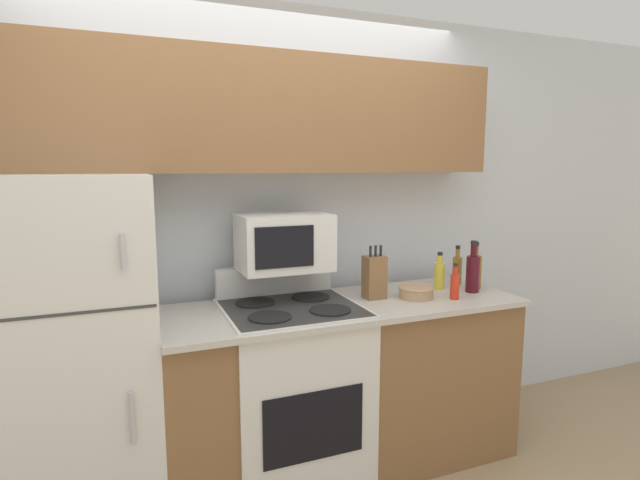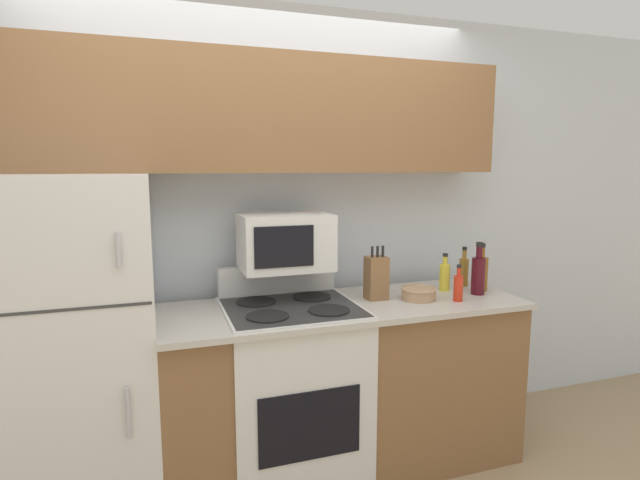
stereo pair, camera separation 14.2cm
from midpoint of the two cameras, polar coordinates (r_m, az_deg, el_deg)
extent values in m
cube|color=silver|center=(2.90, -5.12, 0.85)|extent=(8.00, 0.05, 2.55)
cube|color=brown|center=(2.86, 4.25, -16.51)|extent=(1.92, 0.62, 0.90)
cube|color=#BCB7AD|center=(2.68, 4.52, -7.57)|extent=(1.92, 0.66, 0.03)
cube|color=silver|center=(2.58, -24.52, -11.50)|extent=(0.69, 0.69, 1.62)
cube|color=#383838|center=(2.17, -25.87, -7.23)|extent=(0.67, 0.01, 0.01)
cylinder|color=#B7B7BC|center=(2.08, -20.27, -1.10)|extent=(0.02, 0.02, 0.14)
cylinder|color=#B7B7BC|center=(2.29, -19.36, -18.17)|extent=(0.02, 0.02, 0.22)
cube|color=brown|center=(2.72, -4.40, 14.10)|extent=(2.62, 0.30, 0.61)
cube|color=silver|center=(2.74, -1.66, -17.14)|extent=(0.69, 0.62, 0.94)
cube|color=black|center=(2.49, 0.62, -20.51)|extent=(0.50, 0.01, 0.34)
cube|color=#2D2D2D|center=(2.58, -1.70, -7.75)|extent=(0.66, 0.60, 0.01)
cube|color=silver|center=(2.83, -3.48, -4.48)|extent=(0.66, 0.06, 0.16)
cylinder|color=black|center=(2.41, -4.31, -8.69)|extent=(0.21, 0.21, 0.01)
cylinder|color=black|center=(2.50, 2.67, -8.03)|extent=(0.21, 0.21, 0.01)
cylinder|color=black|center=(2.66, -5.80, -7.02)|extent=(0.21, 0.21, 0.01)
cylinder|color=black|center=(2.75, 0.57, -6.50)|extent=(0.21, 0.21, 0.01)
cube|color=silver|center=(2.65, -2.46, -0.21)|extent=(0.48, 0.31, 0.30)
cube|color=black|center=(2.49, -2.47, -0.78)|extent=(0.31, 0.01, 0.21)
cube|color=brown|center=(2.75, 7.93, -4.32)|extent=(0.11, 0.10, 0.24)
cylinder|color=black|center=(2.70, 7.49, -1.36)|extent=(0.01, 0.01, 0.06)
cylinder|color=black|center=(2.72, 8.09, -1.32)|extent=(0.01, 0.01, 0.06)
cylinder|color=black|center=(2.73, 8.68, -1.29)|extent=(0.01, 0.01, 0.06)
cylinder|color=tan|center=(2.81, 12.64, -6.05)|extent=(0.19, 0.19, 0.06)
torus|color=tan|center=(2.80, 12.66, -5.47)|extent=(0.20, 0.20, 0.01)
cylinder|color=#470F19|center=(2.99, 18.93, -3.93)|extent=(0.08, 0.08, 0.21)
cylinder|color=#470F19|center=(2.97, 19.06, -1.32)|extent=(0.03, 0.03, 0.07)
cylinder|color=black|center=(2.96, 19.10, -0.46)|extent=(0.04, 0.04, 0.02)
cylinder|color=gold|center=(3.03, 15.36, -4.16)|extent=(0.06, 0.06, 0.15)
cylinder|color=gold|center=(3.01, 15.43, -2.28)|extent=(0.03, 0.03, 0.05)
cylinder|color=black|center=(3.01, 15.46, -1.66)|extent=(0.03, 0.03, 0.02)
cylinder|color=olive|center=(3.18, 17.34, -3.54)|extent=(0.06, 0.06, 0.17)
cylinder|color=olive|center=(3.16, 17.43, -1.58)|extent=(0.03, 0.03, 0.05)
cylinder|color=black|center=(3.15, 17.46, -0.94)|extent=(0.03, 0.03, 0.02)
cylinder|color=brown|center=(3.09, 19.15, -3.70)|extent=(0.08, 0.08, 0.20)
cylinder|color=brown|center=(3.06, 19.27, -1.35)|extent=(0.04, 0.04, 0.06)
cylinder|color=black|center=(3.06, 19.31, -0.57)|extent=(0.04, 0.04, 0.02)
cylinder|color=red|center=(2.82, 16.92, -5.33)|extent=(0.05, 0.05, 0.14)
cylinder|color=red|center=(2.80, 17.00, -3.49)|extent=(0.02, 0.02, 0.04)
cylinder|color=black|center=(2.79, 17.03, -2.89)|extent=(0.02, 0.03, 0.02)
camera|label=1|loc=(0.07, -88.40, 0.24)|focal=28.00mm
camera|label=2|loc=(0.07, 91.60, -0.24)|focal=28.00mm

